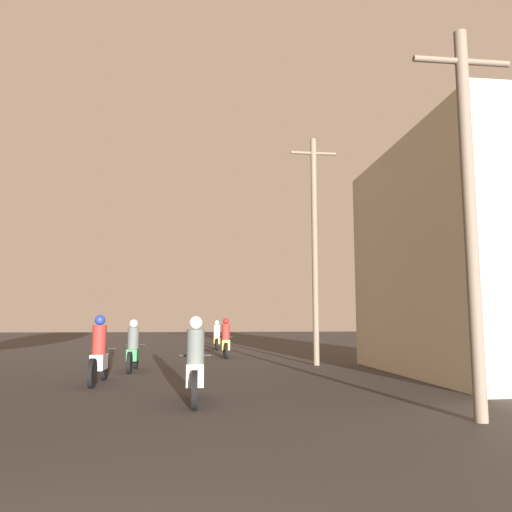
% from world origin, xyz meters
% --- Properties ---
extents(motorcycle_white, '(0.60, 1.94, 1.55)m').
position_xyz_m(motorcycle_white, '(0.88, 7.65, 0.62)').
color(motorcycle_white, black).
rests_on(motorcycle_white, ground_plane).
extents(motorcycle_silver, '(0.60, 2.12, 1.60)m').
position_xyz_m(motorcycle_silver, '(-1.38, 10.65, 0.64)').
color(motorcycle_silver, black).
rests_on(motorcycle_silver, ground_plane).
extents(motorcycle_green, '(0.60, 2.07, 1.49)m').
position_xyz_m(motorcycle_green, '(-0.96, 13.54, 0.60)').
color(motorcycle_green, black).
rests_on(motorcycle_green, ground_plane).
extents(motorcycle_yellow, '(0.60, 1.87, 1.55)m').
position_xyz_m(motorcycle_yellow, '(2.02, 18.40, 0.62)').
color(motorcycle_yellow, black).
rests_on(motorcycle_yellow, ground_plane).
extents(motorcycle_orange, '(0.60, 1.92, 1.45)m').
position_xyz_m(motorcycle_orange, '(1.86, 23.69, 0.58)').
color(motorcycle_orange, black).
rests_on(motorcycle_orange, ground_plane).
extents(building_right_near, '(4.33, 7.77, 6.40)m').
position_xyz_m(building_right_near, '(8.51, 11.37, 3.20)').
color(building_right_near, beige).
rests_on(building_right_near, ground_plane).
extents(utility_pole_near, '(1.60, 0.20, 6.09)m').
position_xyz_m(utility_pole_near, '(5.04, 5.49, 3.20)').
color(utility_pole_near, '#6B5B4C').
rests_on(utility_pole_near, ground_plane).
extents(utility_pole_far, '(1.60, 0.20, 7.70)m').
position_xyz_m(utility_pole_far, '(4.80, 14.72, 4.02)').
color(utility_pole_far, '#6B5B4C').
rests_on(utility_pole_far, ground_plane).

